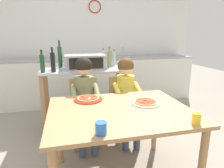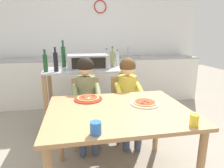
# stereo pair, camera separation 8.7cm
# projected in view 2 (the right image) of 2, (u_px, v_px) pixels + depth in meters

# --- Properties ---
(ground_plane) EXTENTS (10.80, 10.80, 0.00)m
(ground_plane) POSITION_uv_depth(u_px,v_px,m) (102.00, 128.00, 2.88)
(ground_plane) COLOR gray
(back_wall_tiled) EXTENTS (4.78, 0.14, 2.70)m
(back_wall_tiled) POSITION_uv_depth(u_px,v_px,m) (91.00, 35.00, 4.15)
(back_wall_tiled) COLOR white
(back_wall_tiled) RESTS_ON ground
(kitchen_counter) EXTENTS (4.30, 0.60, 1.10)m
(kitchen_counter) POSITION_uv_depth(u_px,v_px,m) (94.00, 80.00, 3.98)
(kitchen_counter) COLOR silver
(kitchen_counter) RESTS_ON ground
(kitchen_island_cart) EXTENTS (1.18, 0.56, 0.89)m
(kitchen_island_cart) POSITION_uv_depth(u_px,v_px,m) (88.00, 89.00, 2.78)
(kitchen_island_cart) COLOR #B7BABF
(kitchen_island_cart) RESTS_ON ground
(toaster_oven) EXTENTS (0.56, 0.34, 0.19)m
(toaster_oven) POSITION_uv_depth(u_px,v_px,m) (88.00, 62.00, 2.70)
(toaster_oven) COLOR #999BA0
(toaster_oven) RESTS_ON kitchen_island_cart
(bottle_tall_green_wine) EXTENTS (0.05, 0.05, 0.28)m
(bottle_tall_green_wine) POSITION_uv_depth(u_px,v_px,m) (45.00, 63.00, 2.44)
(bottle_tall_green_wine) COLOR #1E4723
(bottle_tall_green_wine) RESTS_ON kitchen_island_cart
(bottle_squat_spirits) EXTENTS (0.05, 0.05, 0.24)m
(bottle_squat_spirits) POSITION_uv_depth(u_px,v_px,m) (117.00, 59.00, 2.94)
(bottle_squat_spirits) COLOR #ADB7B2
(bottle_squat_spirits) RESTS_ON kitchen_island_cart
(bottle_brown_beer) EXTENTS (0.06, 0.06, 0.29)m
(bottle_brown_beer) POSITION_uv_depth(u_px,v_px,m) (112.00, 59.00, 2.82)
(bottle_brown_beer) COLOR olive
(bottle_brown_beer) RESTS_ON kitchen_island_cart
(bottle_slim_sauce) EXTENTS (0.05, 0.05, 0.26)m
(bottle_slim_sauce) POSITION_uv_depth(u_px,v_px,m) (107.00, 58.00, 2.95)
(bottle_slim_sauce) COLOR #ADB7B2
(bottle_slim_sauce) RESTS_ON kitchen_island_cart
(bottle_dark_olive_oil) EXTENTS (0.06, 0.06, 0.31)m
(bottle_dark_olive_oil) POSITION_uv_depth(u_px,v_px,m) (56.00, 61.00, 2.46)
(bottle_dark_olive_oil) COLOR black
(bottle_dark_olive_oil) RESTS_ON kitchen_island_cart
(bottle_clear_vinegar) EXTENTS (0.06, 0.06, 0.38)m
(bottle_clear_vinegar) POSITION_uv_depth(u_px,v_px,m) (64.00, 56.00, 2.78)
(bottle_clear_vinegar) COLOR #1E4723
(bottle_clear_vinegar) RESTS_ON kitchen_island_cart
(dining_table) EXTENTS (1.21, 0.94, 0.72)m
(dining_table) POSITION_uv_depth(u_px,v_px,m) (118.00, 119.00, 1.70)
(dining_table) COLOR #AD7F51
(dining_table) RESTS_ON ground
(dining_chair_left) EXTENTS (0.36, 0.36, 0.81)m
(dining_chair_left) POSITION_uv_depth(u_px,v_px,m) (86.00, 106.00, 2.42)
(dining_chair_left) COLOR tan
(dining_chair_left) RESTS_ON ground
(dining_chair_right) EXTENTS (0.36, 0.36, 0.81)m
(dining_chair_right) POSITION_uv_depth(u_px,v_px,m) (126.00, 104.00, 2.52)
(dining_chair_right) COLOR tan
(dining_chair_right) RESTS_ON ground
(child_in_olive_shirt) EXTENTS (0.32, 0.42, 1.08)m
(child_in_olive_shirt) POSITION_uv_depth(u_px,v_px,m) (86.00, 92.00, 2.26)
(child_in_olive_shirt) COLOR #424C6B
(child_in_olive_shirt) RESTS_ON ground
(child_in_yellow_shirt) EXTENTS (0.32, 0.42, 1.06)m
(child_in_yellow_shirt) POSITION_uv_depth(u_px,v_px,m) (128.00, 90.00, 2.35)
(child_in_yellow_shirt) COLOR #424C6B
(child_in_yellow_shirt) RESTS_ON ground
(pizza_plate_red_rimmed) EXTENTS (0.28, 0.28, 0.03)m
(pizza_plate_red_rimmed) POSITION_uv_depth(u_px,v_px,m) (88.00, 98.00, 1.92)
(pizza_plate_red_rimmed) COLOR red
(pizza_plate_red_rimmed) RESTS_ON dining_table
(pizza_plate_white) EXTENTS (0.26, 0.26, 0.03)m
(pizza_plate_white) POSITION_uv_depth(u_px,v_px,m) (145.00, 103.00, 1.79)
(pizza_plate_white) COLOR white
(pizza_plate_white) RESTS_ON dining_table
(drinking_cup_yellow) EXTENTS (0.06, 0.06, 0.08)m
(drinking_cup_yellow) POSITION_uv_depth(u_px,v_px,m) (194.00, 120.00, 1.36)
(drinking_cup_yellow) COLOR yellow
(drinking_cup_yellow) RESTS_ON dining_table
(drinking_cup_blue) EXTENTS (0.08, 0.08, 0.09)m
(drinking_cup_blue) POSITION_uv_depth(u_px,v_px,m) (96.00, 128.00, 1.25)
(drinking_cup_blue) COLOR blue
(drinking_cup_blue) RESTS_ON dining_table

